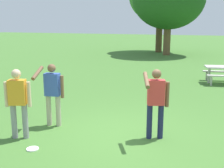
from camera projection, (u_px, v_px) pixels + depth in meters
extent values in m
plane|color=#447530|center=(126.00, 136.00, 6.70)|extent=(120.00, 120.00, 0.00)
cylinder|color=#1E234C|center=(161.00, 121.00, 6.49)|extent=(0.13, 0.13, 0.82)
cylinder|color=#1E234C|center=(149.00, 121.00, 6.49)|extent=(0.13, 0.13, 0.82)
cube|color=#D83838|center=(156.00, 92.00, 6.34)|extent=(0.44, 0.35, 0.58)
sphere|color=brown|center=(157.00, 74.00, 6.25)|extent=(0.21, 0.21, 0.21)
cylinder|color=brown|center=(167.00, 94.00, 6.35)|extent=(0.09, 0.09, 0.58)
cylinder|color=brown|center=(146.00, 80.00, 6.00)|extent=(0.30, 0.57, 0.28)
cylinder|color=gray|center=(14.00, 121.00, 6.50)|extent=(0.13, 0.13, 0.82)
cylinder|color=gray|center=(25.00, 121.00, 6.50)|extent=(0.13, 0.13, 0.82)
cube|color=orange|center=(17.00, 92.00, 6.35)|extent=(0.44, 0.35, 0.58)
sphere|color=beige|center=(16.00, 74.00, 6.26)|extent=(0.21, 0.21, 0.21)
cylinder|color=beige|center=(6.00, 94.00, 6.36)|extent=(0.09, 0.09, 0.58)
cylinder|color=beige|center=(29.00, 94.00, 6.36)|extent=(0.09, 0.09, 0.58)
cylinder|color=#B7AD93|center=(58.00, 111.00, 7.28)|extent=(0.13, 0.13, 0.82)
cylinder|color=#B7AD93|center=(49.00, 110.00, 7.32)|extent=(0.13, 0.13, 0.82)
cube|color=#3856B7|center=(52.00, 84.00, 7.15)|extent=(0.42, 0.30, 0.58)
sphere|color=brown|center=(52.00, 68.00, 7.06)|extent=(0.21, 0.21, 0.21)
cylinder|color=brown|center=(62.00, 87.00, 7.12)|extent=(0.09, 0.09, 0.58)
cylinder|color=brown|center=(38.00, 73.00, 6.86)|extent=(0.21, 0.58, 0.28)
cylinder|color=white|center=(33.00, 149.00, 5.98)|extent=(0.26, 0.26, 0.03)
cube|color=#B6B2A8|center=(222.00, 72.00, 13.02)|extent=(1.71, 0.65, 0.05)
cylinder|color=#B6B2A8|center=(209.00, 75.00, 12.58)|extent=(0.11, 0.11, 0.71)
cylinder|color=#B6B2A8|center=(211.00, 81.00, 12.06)|extent=(0.09, 0.09, 0.41)
cylinder|color=#B6B2A8|center=(207.00, 76.00, 13.17)|extent=(0.09, 0.09, 0.41)
cylinder|color=brown|center=(159.00, 33.00, 25.75)|extent=(0.59, 0.59, 3.52)
cylinder|color=brown|center=(167.00, 37.00, 23.44)|extent=(0.60, 0.60, 3.01)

